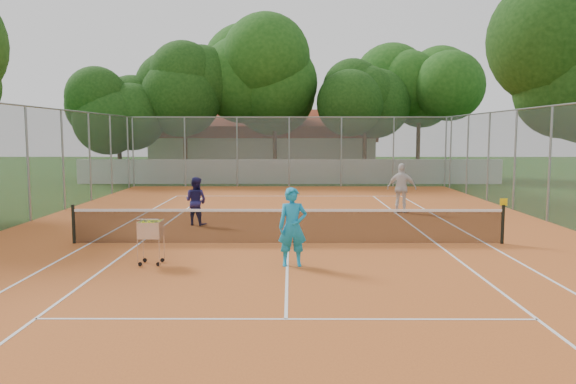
{
  "coord_description": "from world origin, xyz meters",
  "views": [
    {
      "loc": [
        0.07,
        -15.31,
        3.04
      ],
      "look_at": [
        0.0,
        1.5,
        1.3
      ],
      "focal_mm": 35.0,
      "sensor_mm": 36.0,
      "label": 1
    }
  ],
  "objects_px": {
    "tennis_net": "(288,226)",
    "player_far_right": "(402,188)",
    "clubhouse": "(264,145)",
    "player_near": "(293,227)",
    "ball_hopper": "(151,241)",
    "player_far_left": "(196,201)"
  },
  "relations": [
    {
      "from": "player_near",
      "to": "clubhouse",
      "type": "bearing_deg",
      "value": 88.66
    },
    {
      "from": "tennis_net",
      "to": "player_near",
      "type": "height_order",
      "value": "player_near"
    },
    {
      "from": "clubhouse",
      "to": "ball_hopper",
      "type": "distance_m",
      "value": 31.61
    },
    {
      "from": "clubhouse",
      "to": "player_far_right",
      "type": "height_order",
      "value": "clubhouse"
    },
    {
      "from": "player_far_right",
      "to": "ball_hopper",
      "type": "relative_size",
      "value": 1.7
    },
    {
      "from": "clubhouse",
      "to": "player_near",
      "type": "distance_m",
      "value": 31.74
    },
    {
      "from": "clubhouse",
      "to": "player_far_right",
      "type": "relative_size",
      "value": 8.61
    },
    {
      "from": "tennis_net",
      "to": "clubhouse",
      "type": "height_order",
      "value": "clubhouse"
    },
    {
      "from": "player_near",
      "to": "ball_hopper",
      "type": "relative_size",
      "value": 1.62
    },
    {
      "from": "clubhouse",
      "to": "ball_hopper",
      "type": "bearing_deg",
      "value": -92.1
    },
    {
      "from": "player_far_right",
      "to": "clubhouse",
      "type": "bearing_deg",
      "value": -52.18
    },
    {
      "from": "player_far_left",
      "to": "clubhouse",
      "type": "bearing_deg",
      "value": -67.81
    },
    {
      "from": "clubhouse",
      "to": "player_far_left",
      "type": "bearing_deg",
      "value": -92.37
    },
    {
      "from": "ball_hopper",
      "to": "clubhouse",
      "type": "bearing_deg",
      "value": 112.03
    },
    {
      "from": "player_near",
      "to": "player_far_left",
      "type": "height_order",
      "value": "player_near"
    },
    {
      "from": "player_near",
      "to": "player_far_right",
      "type": "height_order",
      "value": "player_far_right"
    },
    {
      "from": "tennis_net",
      "to": "player_far_right",
      "type": "xyz_separation_m",
      "value": [
        4.36,
        6.18,
        0.46
      ]
    },
    {
      "from": "player_far_right",
      "to": "ball_hopper",
      "type": "height_order",
      "value": "player_far_right"
    },
    {
      "from": "player_far_right",
      "to": "ball_hopper",
      "type": "xyz_separation_m",
      "value": [
        -7.52,
        -8.72,
        -0.39
      ]
    },
    {
      "from": "clubhouse",
      "to": "player_near",
      "type": "height_order",
      "value": "clubhouse"
    },
    {
      "from": "tennis_net",
      "to": "player_far_right",
      "type": "distance_m",
      "value": 7.58
    },
    {
      "from": "clubhouse",
      "to": "player_far_left",
      "type": "xyz_separation_m",
      "value": [
        -1.07,
        -25.82,
        -1.38
      ]
    }
  ]
}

